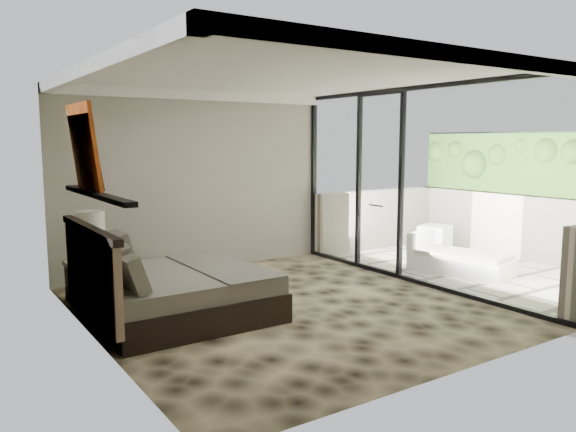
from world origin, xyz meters
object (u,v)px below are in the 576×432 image
bed (171,290)px  lounger (458,261)px  ottoman (435,239)px  table_lamp (91,229)px  nightstand (91,279)px

bed → lounger: 4.60m
bed → ottoman: size_ratio=4.00×
bed → table_lamp: 1.47m
nightstand → table_lamp: (0.03, 0.01, 0.64)m
table_lamp → nightstand: bearing=-169.3°
nightstand → ottoman: bearing=2.8°
nightstand → lounger: lounger is taller
lounger → nightstand: bearing=148.5°
bed → ottoman: 5.61m
nightstand → ottoman: nightstand is taller
bed → ottoman: bed is taller
table_lamp → ottoman: size_ratio=1.29×
bed → ottoman: (5.52, 1.00, -0.08)m
nightstand → ottoman: (6.11, -0.21, -0.04)m
table_lamp → ottoman: (6.08, -0.22, -0.68)m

